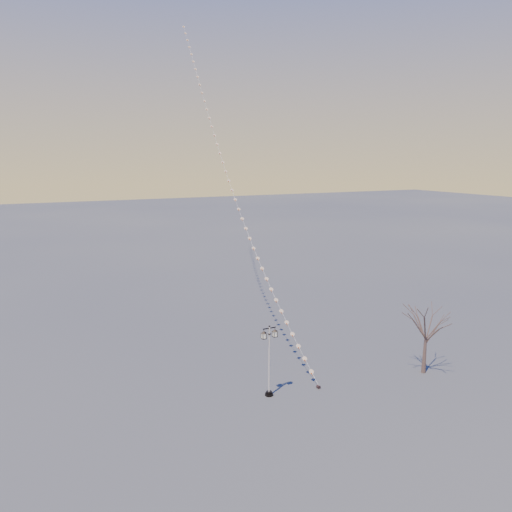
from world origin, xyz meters
TOP-DOWN VIEW (x-y plane):
  - ground at (0.00, 0.00)m, footprint 300.00×300.00m
  - street_lamp at (-1.66, 2.50)m, footprint 1.11×0.49m
  - bare_tree at (8.99, 0.88)m, footprint 2.75×2.75m
  - kite_train at (3.98, 21.53)m, footprint 5.56×39.67m

SIDE VIEW (x-z plane):
  - ground at x=0.00m, z-range 0.00..0.00m
  - street_lamp at x=-1.66m, z-range 0.23..4.61m
  - bare_tree at x=8.99m, z-range 0.89..5.46m
  - kite_train at x=3.98m, z-range -0.10..30.14m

